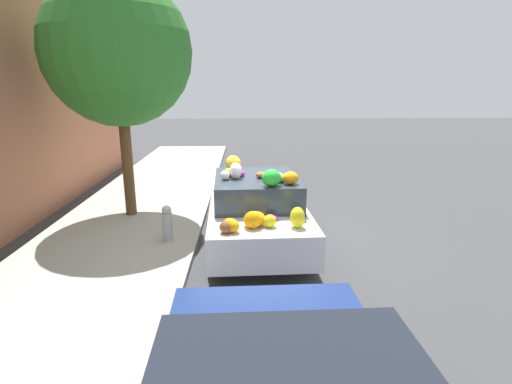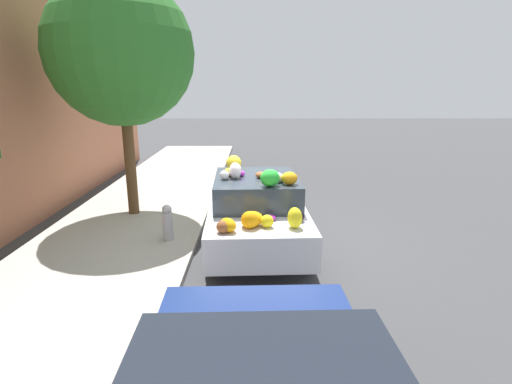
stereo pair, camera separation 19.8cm
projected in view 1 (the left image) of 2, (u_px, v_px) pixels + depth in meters
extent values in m
plane|color=#424244|center=(254.00, 241.00, 7.93)|extent=(60.00, 60.00, 0.00)
cube|color=#B2ADA3|center=(117.00, 240.00, 7.84)|extent=(24.00, 3.20, 0.11)
cylinder|color=brown|center=(127.00, 161.00, 8.92)|extent=(0.24, 0.24, 2.47)
sphere|color=#2D7228|center=(118.00, 52.00, 8.31)|extent=(3.10, 3.10, 3.10)
cylinder|color=#B2B2B7|center=(168.00, 227.00, 7.58)|extent=(0.20, 0.20, 0.55)
sphere|color=#B2B2B7|center=(167.00, 210.00, 7.49)|extent=(0.18, 0.18, 0.18)
cube|color=silver|center=(256.00, 213.00, 7.78)|extent=(4.18, 1.92, 0.58)
cube|color=#333D47|center=(257.00, 189.00, 7.48)|extent=(1.91, 1.61, 0.48)
cylinder|color=black|center=(217.00, 209.00, 9.03)|extent=(0.57, 0.20, 0.56)
cylinder|color=black|center=(287.00, 207.00, 9.14)|extent=(0.57, 0.20, 0.56)
cylinder|color=black|center=(213.00, 255.00, 6.57)|extent=(0.57, 0.20, 0.56)
cylinder|color=black|center=(309.00, 252.00, 6.68)|extent=(0.57, 0.20, 0.56)
ellipsoid|color=brown|center=(261.00, 175.00, 7.32)|extent=(0.29, 0.29, 0.12)
sphere|color=black|center=(301.00, 216.00, 6.45)|extent=(0.25, 0.25, 0.18)
ellipsoid|color=#915B3F|center=(252.00, 176.00, 9.30)|extent=(0.23, 0.17, 0.15)
sphere|color=white|center=(225.00, 175.00, 7.17)|extent=(0.20, 0.20, 0.17)
sphere|color=yellow|center=(270.00, 221.00, 6.16)|extent=(0.28, 0.28, 0.20)
ellipsoid|color=white|center=(236.00, 171.00, 7.25)|extent=(0.29, 0.23, 0.29)
sphere|color=orange|center=(253.00, 220.00, 6.11)|extent=(0.35, 0.35, 0.27)
ellipsoid|color=#946131|center=(231.00, 172.00, 9.39)|extent=(0.32, 0.32, 0.30)
sphere|color=red|center=(238.00, 181.00, 8.85)|extent=(0.19, 0.19, 0.14)
sphere|color=yellow|center=(233.00, 163.00, 7.94)|extent=(0.43, 0.43, 0.30)
ellipsoid|color=brown|center=(226.00, 227.00, 5.92)|extent=(0.29, 0.29, 0.19)
ellipsoid|color=yellow|center=(298.00, 217.00, 6.14)|extent=(0.31, 0.27, 0.33)
ellipsoid|color=orange|center=(255.00, 219.00, 6.22)|extent=(0.50, 0.48, 0.23)
sphere|color=green|center=(282.00, 178.00, 7.02)|extent=(0.21, 0.21, 0.15)
sphere|color=blue|center=(266.00, 173.00, 9.37)|extent=(0.34, 0.34, 0.28)
ellipsoid|color=green|center=(271.00, 178.00, 6.69)|extent=(0.43, 0.44, 0.29)
sphere|color=red|center=(261.00, 177.00, 8.84)|extent=(0.33, 0.33, 0.32)
ellipsoid|color=purple|center=(273.00, 217.00, 6.51)|extent=(0.24, 0.24, 0.09)
ellipsoid|color=brown|center=(228.00, 174.00, 7.41)|extent=(0.23, 0.24, 0.10)
ellipsoid|color=orange|center=(291.00, 178.00, 6.84)|extent=(0.30, 0.32, 0.22)
ellipsoid|color=#B130B9|center=(242.00, 174.00, 7.43)|extent=(0.17, 0.17, 0.11)
sphere|color=yellow|center=(228.00, 172.00, 7.44)|extent=(0.21, 0.21, 0.16)
ellipsoid|color=orange|center=(231.00, 225.00, 5.97)|extent=(0.39, 0.36, 0.21)
sphere|color=white|center=(279.00, 177.00, 6.98)|extent=(0.23, 0.23, 0.18)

